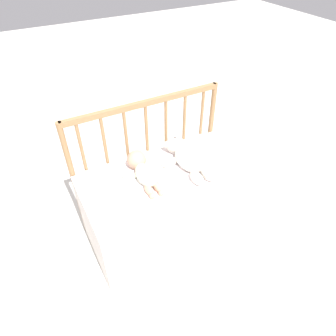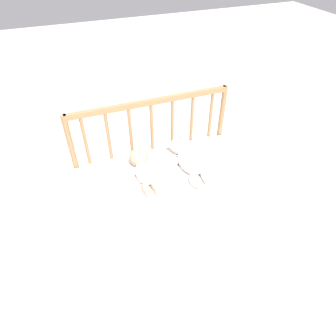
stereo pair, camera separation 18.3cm
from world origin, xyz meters
TOP-DOWN VIEW (x-y plane):
  - ground_plane at (0.00, 0.00)m, footprint 12.00×12.00m
  - crib_mattress at (0.00, 0.00)m, footprint 1.11×0.58m
  - crib_rail at (-0.00, 0.31)m, footprint 1.11×0.04m
  - blanket at (0.03, 0.01)m, footprint 0.81×0.51m
  - teddy_bear at (0.16, 0.06)m, footprint 0.34×0.47m
  - baby at (-0.15, 0.08)m, footprint 0.28×0.39m

SIDE VIEW (x-z plane):
  - ground_plane at x=0.00m, z-range 0.00..0.00m
  - crib_mattress at x=0.00m, z-range 0.00..0.55m
  - blanket at x=0.03m, z-range 0.55..0.55m
  - baby at x=-0.15m, z-range 0.53..0.66m
  - teddy_bear at x=0.16m, z-range 0.53..0.66m
  - crib_rail at x=0.00m, z-range 0.18..1.11m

